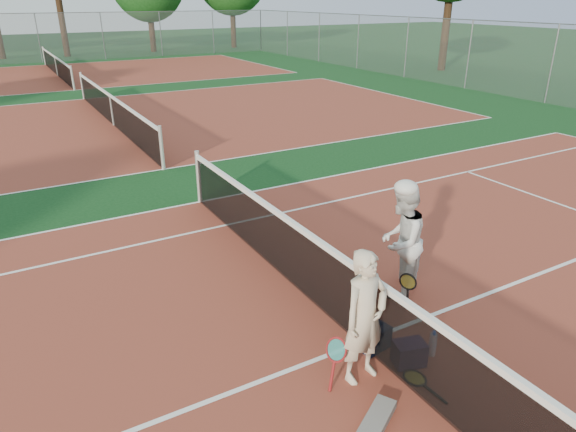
{
  "coord_description": "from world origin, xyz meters",
  "views": [
    {
      "loc": [
        -3.37,
        -4.08,
        3.95
      ],
      "look_at": [
        0.0,
        1.8,
        1.05
      ],
      "focal_mm": 32.0,
      "sensor_mm": 36.0,
      "label": 1
    }
  ],
  "objects_px": {
    "racket_red": "(336,362)",
    "player_b": "(401,241)",
    "racket_black_held": "(407,292)",
    "water_bottle": "(433,345)",
    "sports_bag_purple": "(409,353)",
    "net_main": "(362,308)",
    "racket_spare": "(415,378)",
    "player_a": "(365,317)",
    "sports_bag_navy": "(374,338)"
  },
  "relations": [
    {
      "from": "net_main",
      "to": "racket_red",
      "type": "relative_size",
      "value": 18.97
    },
    {
      "from": "racket_black_held",
      "to": "racket_spare",
      "type": "height_order",
      "value": "racket_black_held"
    },
    {
      "from": "net_main",
      "to": "player_a",
      "type": "xyz_separation_m",
      "value": [
        -0.35,
        -0.48,
        0.28
      ]
    },
    {
      "from": "player_b",
      "to": "water_bottle",
      "type": "xyz_separation_m",
      "value": [
        -0.57,
        -1.3,
        -0.68
      ]
    },
    {
      "from": "player_a",
      "to": "racket_black_held",
      "type": "height_order",
      "value": "player_a"
    },
    {
      "from": "sports_bag_purple",
      "to": "racket_black_held",
      "type": "bearing_deg",
      "value": 50.13
    },
    {
      "from": "water_bottle",
      "to": "player_b",
      "type": "bearing_deg",
      "value": 66.23
    },
    {
      "from": "player_b",
      "to": "sports_bag_purple",
      "type": "distance_m",
      "value": 1.71
    },
    {
      "from": "player_b",
      "to": "net_main",
      "type": "bearing_deg",
      "value": 0.01
    },
    {
      "from": "racket_spare",
      "to": "sports_bag_purple",
      "type": "bearing_deg",
      "value": -29.08
    },
    {
      "from": "water_bottle",
      "to": "racket_red",
      "type": "bearing_deg",
      "value": 172.16
    },
    {
      "from": "racket_red",
      "to": "racket_spare",
      "type": "bearing_deg",
      "value": -59.19
    },
    {
      "from": "water_bottle",
      "to": "net_main",
      "type": "bearing_deg",
      "value": 134.91
    },
    {
      "from": "racket_spare",
      "to": "sports_bag_purple",
      "type": "height_order",
      "value": "sports_bag_purple"
    },
    {
      "from": "player_b",
      "to": "racket_spare",
      "type": "relative_size",
      "value": 2.77
    },
    {
      "from": "player_b",
      "to": "sports_bag_navy",
      "type": "bearing_deg",
      "value": 7.25
    },
    {
      "from": "racket_black_held",
      "to": "player_a",
      "type": "bearing_deg",
      "value": -2.1
    },
    {
      "from": "net_main",
      "to": "racket_black_held",
      "type": "height_order",
      "value": "net_main"
    },
    {
      "from": "net_main",
      "to": "racket_red",
      "type": "height_order",
      "value": "net_main"
    },
    {
      "from": "racket_black_held",
      "to": "water_bottle",
      "type": "bearing_deg",
      "value": 35.91
    },
    {
      "from": "racket_red",
      "to": "racket_spare",
      "type": "distance_m",
      "value": 0.94
    },
    {
      "from": "player_b",
      "to": "sports_bag_purple",
      "type": "relative_size",
      "value": 4.62
    },
    {
      "from": "racket_spare",
      "to": "water_bottle",
      "type": "height_order",
      "value": "water_bottle"
    },
    {
      "from": "water_bottle",
      "to": "sports_bag_purple",
      "type": "bearing_deg",
      "value": 176.44
    },
    {
      "from": "racket_spare",
      "to": "sports_bag_purple",
      "type": "relative_size",
      "value": 1.67
    },
    {
      "from": "racket_black_held",
      "to": "sports_bag_navy",
      "type": "xyz_separation_m",
      "value": [
        -0.88,
        -0.42,
        -0.15
      ]
    },
    {
      "from": "player_a",
      "to": "racket_black_held",
      "type": "relative_size",
      "value": 2.67
    },
    {
      "from": "player_b",
      "to": "racket_black_held",
      "type": "distance_m",
      "value": 0.71
    },
    {
      "from": "sports_bag_navy",
      "to": "racket_red",
      "type": "bearing_deg",
      "value": -159.85
    },
    {
      "from": "racket_black_held",
      "to": "sports_bag_navy",
      "type": "relative_size",
      "value": 1.6
    },
    {
      "from": "racket_red",
      "to": "racket_black_held",
      "type": "xyz_separation_m",
      "value": [
        1.64,
        0.69,
        0.01
      ]
    },
    {
      "from": "player_a",
      "to": "sports_bag_navy",
      "type": "height_order",
      "value": "player_a"
    },
    {
      "from": "racket_red",
      "to": "water_bottle",
      "type": "distance_m",
      "value": 1.3
    },
    {
      "from": "net_main",
      "to": "sports_bag_navy",
      "type": "height_order",
      "value": "net_main"
    },
    {
      "from": "player_a",
      "to": "water_bottle",
      "type": "distance_m",
      "value": 1.15
    },
    {
      "from": "player_b",
      "to": "water_bottle",
      "type": "relative_size",
      "value": 5.53
    },
    {
      "from": "racket_spare",
      "to": "sports_bag_navy",
      "type": "height_order",
      "value": "sports_bag_navy"
    },
    {
      "from": "player_a",
      "to": "racket_spare",
      "type": "distance_m",
      "value": 0.98
    },
    {
      "from": "racket_black_held",
      "to": "water_bottle",
      "type": "relative_size",
      "value": 1.97
    },
    {
      "from": "net_main",
      "to": "water_bottle",
      "type": "xyz_separation_m",
      "value": [
        0.6,
        -0.61,
        -0.36
      ]
    },
    {
      "from": "racket_black_held",
      "to": "water_bottle",
      "type": "distance_m",
      "value": 0.95
    },
    {
      "from": "net_main",
      "to": "player_b",
      "type": "bearing_deg",
      "value": 30.4
    },
    {
      "from": "racket_black_held",
      "to": "sports_bag_purple",
      "type": "height_order",
      "value": "racket_black_held"
    },
    {
      "from": "racket_black_held",
      "to": "net_main",
      "type": "bearing_deg",
      "value": -16.25
    },
    {
      "from": "player_b",
      "to": "sports_bag_navy",
      "type": "relative_size",
      "value": 4.5
    },
    {
      "from": "player_a",
      "to": "racket_spare",
      "type": "relative_size",
      "value": 2.62
    },
    {
      "from": "racket_red",
      "to": "water_bottle",
      "type": "relative_size",
      "value": 1.93
    },
    {
      "from": "racket_black_held",
      "to": "water_bottle",
      "type": "height_order",
      "value": "racket_black_held"
    },
    {
      "from": "racket_red",
      "to": "player_b",
      "type": "bearing_deg",
      "value": -1.98
    },
    {
      "from": "racket_black_held",
      "to": "water_bottle",
      "type": "xyz_separation_m",
      "value": [
        -0.36,
        -0.87,
        -0.14
      ]
    }
  ]
}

